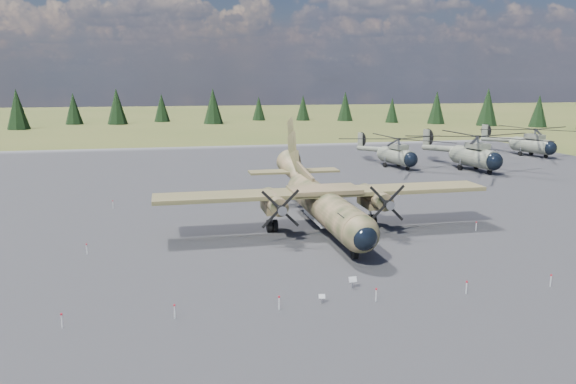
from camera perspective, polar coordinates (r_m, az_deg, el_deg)
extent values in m
plane|color=brown|center=(46.82, 0.75, -5.08)|extent=(500.00, 500.00, 0.00)
cube|color=slate|center=(56.29, -1.48, -2.26)|extent=(120.00, 120.00, 0.04)
cylinder|color=#323B20|center=(49.26, 3.84, -1.46)|extent=(2.96, 18.36, 2.85)
sphere|color=#323B20|center=(40.79, 7.40, -4.24)|extent=(2.81, 2.81, 2.80)
sphere|color=black|center=(40.30, 7.66, -4.52)|extent=(2.07, 2.07, 2.06)
cube|color=black|center=(42.08, 6.68, -2.66)|extent=(2.05, 1.64, 0.56)
cone|color=#323B20|center=(60.49, 0.71, 2.00)|extent=(2.84, 7.02, 4.29)
cube|color=#9D9FA2|center=(50.48, 3.50, -2.51)|extent=(1.97, 6.13, 0.51)
cube|color=#3C4021|center=(49.49, 3.69, -0.01)|extent=(29.58, 3.63, 0.36)
cube|color=#323B20|center=(49.45, 3.70, 0.25)|extent=(6.14, 3.70, 0.36)
cylinder|color=#323B20|center=(48.28, -1.46, -0.96)|extent=(1.56, 5.31, 1.53)
cube|color=#323B20|center=(49.20, -1.64, -1.51)|extent=(1.55, 3.47, 0.82)
cone|color=gray|center=(45.11, -0.67, -1.84)|extent=(0.78, 0.92, 0.77)
cylinder|color=black|center=(49.62, -1.62, -3.46)|extent=(0.90, 1.13, 1.12)
cylinder|color=#323B20|center=(50.75, 8.77, -0.48)|extent=(1.56, 5.31, 1.53)
cube|color=#323B20|center=(51.63, 8.42, -1.02)|extent=(1.55, 3.47, 0.82)
cone|color=gray|center=(47.75, 10.18, -1.28)|extent=(0.78, 0.92, 0.77)
cylinder|color=black|center=(52.03, 8.37, -2.88)|extent=(0.90, 1.13, 1.12)
cube|color=#323B20|center=(56.67, 1.59, 1.99)|extent=(0.33, 7.70, 1.71)
cube|color=#3C4021|center=(60.97, 0.60, 2.12)|extent=(9.80, 2.30, 0.22)
cylinder|color=gray|center=(42.19, 6.80, -5.18)|extent=(0.14, 0.14, 0.92)
cylinder|color=black|center=(42.40, 6.78, -6.14)|extent=(0.36, 0.96, 0.95)
cylinder|color=gray|center=(87.06, 10.97, 3.58)|extent=(3.80, 7.27, 2.40)
sphere|color=black|center=(84.28, 12.31, 3.24)|extent=(2.63, 2.63, 2.21)
sphere|color=gray|center=(89.89, 9.71, 3.86)|extent=(2.63, 2.63, 2.21)
cube|color=gray|center=(86.55, 11.16, 4.56)|extent=(2.24, 3.35, 0.72)
cylinder|color=gray|center=(86.47, 11.18, 5.03)|extent=(0.41, 0.41, 0.96)
cylinder|color=gray|center=(92.85, 8.49, 4.35)|extent=(2.51, 8.20, 1.38)
cube|color=gray|center=(95.75, 7.35, 5.31)|extent=(0.49, 1.36, 2.31)
cylinder|color=black|center=(95.93, 7.53, 5.32)|extent=(0.58, 2.46, 2.50)
cylinder|color=black|center=(84.93, 12.05, 2.39)|extent=(0.40, 0.70, 0.65)
cylinder|color=black|center=(87.47, 9.81, 2.73)|extent=(0.44, 0.81, 0.77)
cylinder|color=gray|center=(87.39, 9.82, 3.06)|extent=(0.16, 0.16, 1.39)
cylinder|color=black|center=(88.92, 11.20, 2.82)|extent=(0.44, 0.81, 0.77)
cylinder|color=gray|center=(88.85, 11.22, 3.15)|extent=(0.16, 0.16, 1.39)
cylinder|color=gray|center=(86.77, 18.44, 3.36)|extent=(3.99, 8.32, 2.77)
sphere|color=black|center=(83.77, 20.16, 2.94)|extent=(2.92, 2.92, 2.55)
sphere|color=gray|center=(89.86, 16.84, 3.71)|extent=(2.92, 2.92, 2.55)
cube|color=gray|center=(86.22, 18.70, 4.49)|extent=(2.42, 3.80, 0.83)
cylinder|color=gray|center=(86.14, 18.74, 5.03)|extent=(0.46, 0.46, 1.11)
cylinder|color=gray|center=(93.11, 15.29, 4.29)|extent=(2.41, 9.49, 1.59)
cube|color=gray|center=(96.32, 13.88, 5.41)|extent=(0.49, 1.57, 2.66)
cylinder|color=black|center=(96.55, 14.07, 5.42)|extent=(0.52, 2.86, 2.88)
cylinder|color=black|center=(84.49, 19.79, 1.97)|extent=(0.43, 0.79, 0.75)
cylinder|color=black|center=(87.09, 17.06, 2.40)|extent=(0.47, 0.93, 0.89)
cylinder|color=gray|center=(87.01, 17.08, 2.78)|extent=(0.18, 0.18, 1.61)
cylinder|color=black|center=(88.95, 18.58, 2.49)|extent=(0.47, 0.93, 0.89)
cylinder|color=gray|center=(88.87, 18.61, 2.86)|extent=(0.18, 0.18, 1.61)
cylinder|color=gray|center=(107.45, 23.55, 4.35)|extent=(4.20, 7.75, 2.55)
sphere|color=black|center=(105.09, 25.04, 4.06)|extent=(2.83, 2.83, 2.35)
sphere|color=gray|center=(109.88, 22.11, 4.59)|extent=(2.83, 2.83, 2.35)
cube|color=gray|center=(107.02, 23.78, 5.19)|extent=(2.45, 3.58, 0.77)
cylinder|color=gray|center=(106.95, 23.81, 5.59)|extent=(0.44, 0.44, 1.02)
cylinder|color=gray|center=(112.45, 20.69, 5.01)|extent=(2.87, 8.68, 1.46)
cube|color=gray|center=(115.01, 19.36, 5.87)|extent=(0.55, 1.44, 2.45)
cylinder|color=black|center=(115.26, 19.49, 5.87)|extent=(0.68, 2.60, 2.65)
cylinder|color=black|center=(105.64, 24.73, 3.34)|extent=(0.44, 0.74, 0.69)
cylinder|color=black|center=(107.39, 22.51, 3.63)|extent=(0.49, 0.87, 0.82)
cylinder|color=gray|center=(107.33, 22.53, 3.91)|extent=(0.17, 0.17, 1.48)
cylinder|color=black|center=(109.44, 23.48, 3.68)|extent=(0.49, 0.87, 0.82)
cylinder|color=gray|center=(109.38, 23.50, 3.96)|extent=(0.17, 0.17, 1.48)
cube|color=gray|center=(34.44, 3.44, -10.86)|extent=(0.08, 0.08, 0.48)
cube|color=silver|center=(34.31, 3.46, -10.53)|extent=(0.41, 0.23, 0.27)
cube|color=gray|center=(36.90, 6.56, -9.23)|extent=(0.10, 0.10, 0.64)
cube|color=silver|center=(36.74, 6.60, -8.82)|extent=(0.52, 0.25, 0.36)
cylinder|color=silver|center=(33.50, -21.98, -12.07)|extent=(0.07, 0.07, 0.80)
cylinder|color=#B51320|center=(33.34, -22.04, -11.44)|extent=(0.12, 0.12, 0.10)
cylinder|color=silver|center=(32.93, -11.44, -11.85)|extent=(0.07, 0.07, 0.80)
cylinder|color=#B51320|center=(32.77, -11.47, -11.21)|extent=(0.12, 0.12, 0.10)
cylinder|color=silver|center=(33.44, -0.91, -11.24)|extent=(0.07, 0.07, 0.80)
cylinder|color=#B51320|center=(33.29, -0.91, -10.60)|extent=(0.12, 0.12, 0.10)
cylinder|color=silver|center=(35.00, 8.94, -10.33)|extent=(0.07, 0.07, 0.80)
cylinder|color=#B51320|center=(34.85, 8.96, -9.72)|extent=(0.12, 0.12, 0.10)
cylinder|color=silver|center=(37.46, 17.67, -9.27)|extent=(0.07, 0.07, 0.80)
cylinder|color=#B51320|center=(37.32, 17.71, -8.69)|extent=(0.12, 0.12, 0.10)
cylinder|color=silver|center=(40.66, 25.13, -8.18)|extent=(0.07, 0.07, 0.80)
cylinder|color=#B51320|center=(40.54, 25.18, -7.65)|extent=(0.12, 0.12, 0.10)
cylinder|color=silver|center=(61.49, -17.36, -1.23)|extent=(0.07, 0.07, 0.80)
cylinder|color=#B51320|center=(61.41, -17.38, -0.87)|extent=(0.12, 0.12, 0.10)
cylinder|color=silver|center=(61.21, -9.89, -0.93)|extent=(0.07, 0.07, 0.80)
cylinder|color=#B51320|center=(61.13, -9.90, -0.56)|extent=(0.12, 0.12, 0.10)
cylinder|color=silver|center=(61.97, -2.48, -0.62)|extent=(0.07, 0.07, 0.80)
cylinder|color=#B51320|center=(61.89, -2.49, -0.26)|extent=(0.12, 0.12, 0.10)
cylinder|color=silver|center=(63.73, 4.63, -0.31)|extent=(0.07, 0.07, 0.80)
cylinder|color=#B51320|center=(63.65, 4.63, 0.04)|extent=(0.12, 0.12, 0.10)
cylinder|color=silver|center=(66.42, 11.26, -0.02)|extent=(0.07, 0.07, 0.80)
cylinder|color=#B51320|center=(66.34, 11.28, 0.32)|extent=(0.12, 0.12, 0.10)
cylinder|color=silver|center=(46.14, -19.77, -5.50)|extent=(0.07, 0.07, 0.80)
cylinder|color=#B51320|center=(46.03, -19.80, -5.02)|extent=(0.12, 0.12, 0.10)
cylinder|color=silver|center=(52.72, 18.57, -3.35)|extent=(0.07, 0.07, 0.80)
cylinder|color=#B51320|center=(52.63, 18.59, -2.93)|extent=(0.12, 0.12, 0.10)
cone|color=black|center=(175.83, 24.12, 7.54)|extent=(5.07, 5.07, 9.06)
cone|color=black|center=(175.31, 19.61, 8.16)|extent=(6.11, 6.11, 10.92)
cone|color=black|center=(178.65, 14.85, 8.31)|extent=(5.51, 5.51, 9.84)
cone|color=black|center=(180.53, 10.52, 8.19)|extent=(4.32, 4.32, 7.72)
cone|color=black|center=(186.30, 5.83, 8.67)|extent=(5.28, 5.28, 9.42)
cone|color=black|center=(186.93, 1.53, 8.57)|extent=(4.65, 4.65, 8.31)
cone|color=black|center=(187.61, -2.99, 8.49)|extent=(4.37, 4.37, 7.80)
cone|color=black|center=(174.31, -7.63, 8.66)|extent=(5.98, 5.98, 10.68)
cone|color=black|center=(185.39, -12.71, 8.36)|extent=(4.97, 4.97, 8.88)
cone|color=black|center=(178.28, -17.00, 8.33)|extent=(6.01, 6.01, 10.72)
cone|color=black|center=(182.26, -20.96, 7.92)|extent=(5.24, 5.24, 9.35)
cone|color=black|center=(169.47, -25.81, 7.60)|extent=(6.09, 6.09, 10.87)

